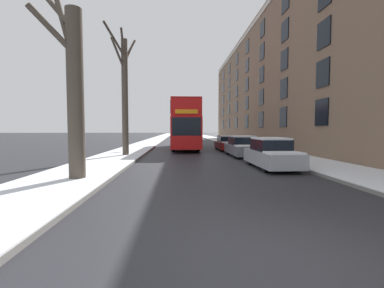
# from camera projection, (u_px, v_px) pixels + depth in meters

# --- Properties ---
(ground_plane) EXTENTS (320.00, 320.00, 0.00)m
(ground_plane) POSITION_uv_depth(u_px,v_px,m) (290.00, 259.00, 3.71)
(ground_plane) COLOR #28282D
(sidewalk_left) EXTENTS (3.17, 130.00, 0.16)m
(sidewalk_left) POSITION_uv_depth(u_px,v_px,m) (160.00, 138.00, 56.24)
(sidewalk_left) COLOR slate
(sidewalk_left) RESTS_ON ground
(sidewalk_right) EXTENTS (3.17, 130.00, 0.16)m
(sidewalk_right) POSITION_uv_depth(u_px,v_px,m) (211.00, 138.00, 56.85)
(sidewalk_right) COLOR slate
(sidewalk_right) RESTS_ON ground
(terrace_facade_right) EXTENTS (9.10, 52.24, 14.72)m
(terrace_facade_right) POSITION_uv_depth(u_px,v_px,m) (292.00, 83.00, 30.03)
(terrace_facade_right) COLOR #7A604C
(terrace_facade_right) RESTS_ON ground
(bare_tree_left_0) EXTENTS (2.37, 2.83, 7.61)m
(bare_tree_left_0) POSITION_uv_depth(u_px,v_px,m) (73.00, 83.00, 9.11)
(bare_tree_left_0) COLOR #4C4238
(bare_tree_left_0) RESTS_ON ground
(bare_tree_left_1) EXTENTS (1.45, 4.31, 8.46)m
(bare_tree_left_1) POSITION_uv_depth(u_px,v_px,m) (125.00, 91.00, 17.42)
(bare_tree_left_1) COLOR #4C4238
(bare_tree_left_1) RESTS_ON ground
(double_decker_bus) EXTENTS (2.51, 11.64, 4.43)m
(double_decker_bus) POSITION_uv_depth(u_px,v_px,m) (185.00, 123.00, 25.36)
(double_decker_bus) COLOR red
(double_decker_bus) RESTS_ON ground
(parked_car_0) EXTENTS (1.69, 4.10, 1.49)m
(parked_car_0) POSITION_uv_depth(u_px,v_px,m) (271.00, 154.00, 12.57)
(parked_car_0) COLOR #9EA3AD
(parked_car_0) RESTS_ON ground
(parked_car_1) EXTENTS (1.80, 4.52, 1.45)m
(parked_car_1) POSITION_uv_depth(u_px,v_px,m) (242.00, 147.00, 18.24)
(parked_car_1) COLOR slate
(parked_car_1) RESTS_ON ground
(parked_car_2) EXTENTS (1.87, 4.42, 1.34)m
(parked_car_2) POSITION_uv_depth(u_px,v_px,m) (228.00, 143.00, 23.59)
(parked_car_2) COLOR maroon
(parked_car_2) RESTS_ON ground
(pedestrian_left_sidewalk) EXTENTS (0.37, 0.37, 1.69)m
(pedestrian_left_sidewalk) POSITION_uv_depth(u_px,v_px,m) (126.00, 142.00, 20.37)
(pedestrian_left_sidewalk) COLOR black
(pedestrian_left_sidewalk) RESTS_ON ground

